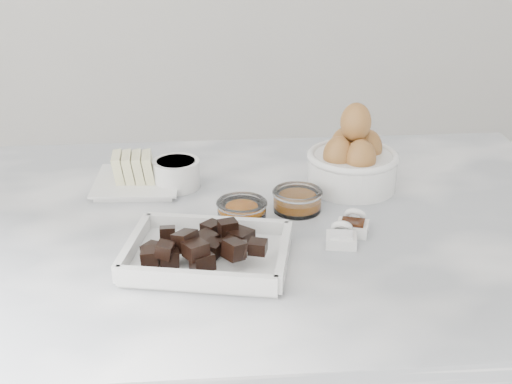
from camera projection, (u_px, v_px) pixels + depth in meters
marble_slab at (246, 232)px, 1.20m from camera, size 1.20×0.80×0.04m
chocolate_dish at (207, 248)px, 1.05m from camera, size 0.27×0.23×0.06m
butter_plate at (136, 175)px, 1.31m from camera, size 0.16×0.16×0.06m
sugar_ramekin at (176, 173)px, 1.31m from camera, size 0.09×0.09×0.05m
egg_bowl at (353, 161)px, 1.30m from camera, size 0.17×0.17×0.16m
honey_bowl at (297, 200)px, 1.22m from camera, size 0.09×0.09×0.04m
zest_bowl at (242, 210)px, 1.18m from camera, size 0.09×0.09×0.04m
vanilla_spoon at (353, 224)px, 1.15m from camera, size 0.06×0.07×0.04m
salt_spoon at (341, 237)px, 1.11m from camera, size 0.05×0.06×0.04m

